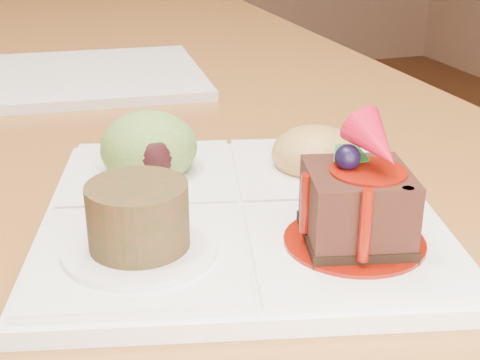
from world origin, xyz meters
name	(u,v)px	position (x,y,z in m)	size (l,w,h in m)	color
dining_table	(26,146)	(0.00, 0.00, 0.68)	(1.00, 1.80, 0.75)	#905C25
sampler_plate	(237,195)	(0.15, -0.41, 0.77)	(0.33, 0.33, 0.11)	white
second_plate	(96,76)	(0.10, 0.04, 0.76)	(0.27, 0.27, 0.01)	white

